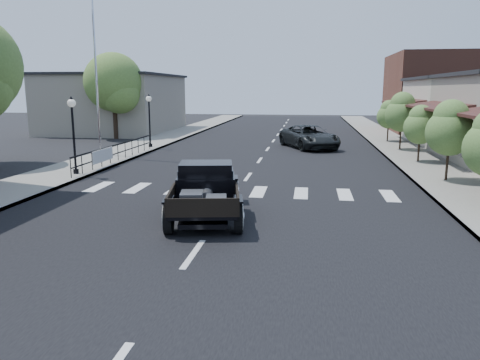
# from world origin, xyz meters

# --- Properties ---
(ground) EXTENTS (120.00, 120.00, 0.00)m
(ground) POSITION_xyz_m (0.00, 0.00, 0.00)
(ground) COLOR black
(ground) RESTS_ON ground
(road) EXTENTS (14.00, 80.00, 0.02)m
(road) POSITION_xyz_m (0.00, 15.00, 0.01)
(road) COLOR black
(road) RESTS_ON ground
(road_markings) EXTENTS (12.00, 60.00, 0.06)m
(road_markings) POSITION_xyz_m (0.00, 10.00, 0.00)
(road_markings) COLOR silver
(road_markings) RESTS_ON ground
(sidewalk_left) EXTENTS (3.00, 80.00, 0.15)m
(sidewalk_left) POSITION_xyz_m (-8.50, 15.00, 0.07)
(sidewalk_left) COLOR gray
(sidewalk_left) RESTS_ON ground
(sidewalk_right) EXTENTS (3.00, 80.00, 0.15)m
(sidewalk_right) POSITION_xyz_m (8.50, 15.00, 0.07)
(sidewalk_right) COLOR gray
(sidewalk_right) RESTS_ON ground
(low_building_left) EXTENTS (10.00, 12.00, 5.00)m
(low_building_left) POSITION_xyz_m (-15.00, 28.00, 2.50)
(low_building_left) COLOR gray
(low_building_left) RESTS_ON ground
(far_building_right) EXTENTS (11.00, 10.00, 7.00)m
(far_building_right) POSITION_xyz_m (15.50, 32.00, 3.50)
(far_building_right) COLOR brown
(far_building_right) RESTS_ON ground
(railing) EXTENTS (0.08, 10.00, 1.00)m
(railing) POSITION_xyz_m (-7.30, 10.00, 0.65)
(railing) COLOR black
(railing) RESTS_ON sidewalk_left
(banner) EXTENTS (0.04, 2.20, 0.60)m
(banner) POSITION_xyz_m (-7.22, 8.00, 0.45)
(banner) COLOR silver
(banner) RESTS_ON sidewalk_left
(lamp_post_b) EXTENTS (0.36, 0.36, 3.40)m
(lamp_post_b) POSITION_xyz_m (-7.60, 6.00, 1.85)
(lamp_post_b) COLOR black
(lamp_post_b) RESTS_ON sidewalk_left
(lamp_post_c) EXTENTS (0.36, 0.36, 3.40)m
(lamp_post_c) POSITION_xyz_m (-7.60, 16.00, 1.85)
(lamp_post_c) COLOR black
(lamp_post_c) RESTS_ON sidewalk_left
(flagpole) EXTENTS (0.12, 0.12, 12.47)m
(flagpole) POSITION_xyz_m (-9.20, 12.00, 6.39)
(flagpole) COLOR silver
(flagpole) RESTS_ON sidewalk_left
(big_tree_far) EXTENTS (4.54, 4.54, 6.67)m
(big_tree_far) POSITION_xyz_m (-12.50, 22.00, 3.33)
(big_tree_far) COLOR #527331
(big_tree_far) RESTS_ON ground
(small_tree_b) EXTENTS (1.91, 1.91, 3.18)m
(small_tree_b) POSITION_xyz_m (8.30, 6.83, 1.74)
(small_tree_b) COLOR #4C7033
(small_tree_b) RESTS_ON sidewalk_right
(small_tree_c) EXTENTS (1.69, 1.69, 2.81)m
(small_tree_c) POSITION_xyz_m (8.30, 11.98, 1.56)
(small_tree_c) COLOR #4C7033
(small_tree_c) RESTS_ON sidewalk_right
(small_tree_d) EXTENTS (2.05, 2.05, 3.42)m
(small_tree_d) POSITION_xyz_m (8.30, 17.08, 1.86)
(small_tree_d) COLOR #4C7033
(small_tree_d) RESTS_ON sidewalk_right
(small_tree_e) EXTENTS (1.70, 1.70, 2.83)m
(small_tree_e) POSITION_xyz_m (8.30, 21.91, 1.57)
(small_tree_e) COLOR #4C7033
(small_tree_e) RESTS_ON sidewalk_right
(hotrod_pickup) EXTENTS (3.10, 5.21, 1.69)m
(hotrod_pickup) POSITION_xyz_m (-0.41, 0.30, 0.85)
(hotrod_pickup) COLOR black
(hotrod_pickup) RESTS_ON ground
(second_car) EXTENTS (4.48, 5.96, 1.50)m
(second_car) POSITION_xyz_m (2.66, 17.91, 0.75)
(second_car) COLOR black
(second_car) RESTS_ON ground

